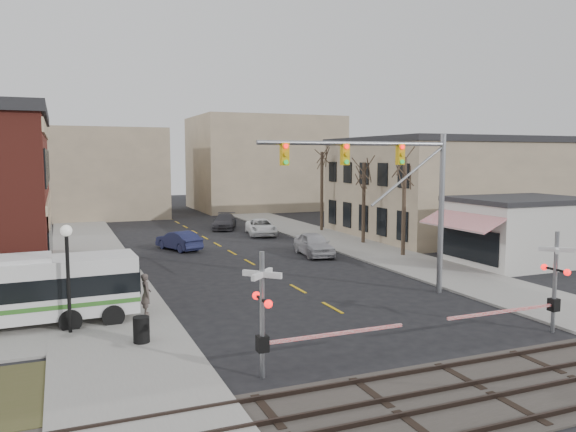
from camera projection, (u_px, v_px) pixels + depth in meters
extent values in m
plane|color=black|center=(354.00, 320.00, 23.80)|extent=(160.00, 160.00, 0.00)
cube|color=gray|center=(91.00, 256.00, 38.61)|extent=(5.00, 60.00, 0.12)
cube|color=gray|center=(337.00, 241.00, 45.78)|extent=(5.00, 60.00, 0.12)
cube|color=#332D28|center=(487.00, 392.00, 16.44)|extent=(160.00, 5.00, 0.06)
cube|color=#2D231E|center=(475.00, 383.00, 16.87)|extent=(160.00, 0.08, 0.14)
cube|color=#2D231E|center=(445.00, 366.00, 18.19)|extent=(160.00, 0.08, 0.14)
cube|color=#2D231E|center=(538.00, 417.00, 14.67)|extent=(160.00, 0.08, 0.14)
cube|color=#2D231E|center=(499.00, 395.00, 15.99)|extent=(160.00, 0.08, 0.14)
cube|color=tan|center=(49.00, 200.00, 33.56)|extent=(0.10, 15.00, 0.50)
cube|color=tan|center=(46.00, 131.00, 33.12)|extent=(0.10, 15.00, 0.70)
cube|color=black|center=(51.00, 241.00, 33.82)|extent=(0.08, 13.00, 2.60)
cube|color=gray|center=(462.00, 189.00, 50.08)|extent=(20.00, 15.00, 8.00)
cube|color=#262628|center=(464.00, 141.00, 49.63)|extent=(20.30, 15.30, 0.50)
cube|color=beige|center=(520.00, 233.00, 36.07)|extent=(8.00, 6.00, 4.00)
cube|color=#262628|center=(521.00, 200.00, 35.84)|extent=(8.20, 6.20, 0.30)
cube|color=red|center=(460.00, 221.00, 34.15)|extent=(1.68, 6.00, 0.87)
cylinder|color=#382B21|center=(404.00, 206.00, 38.44)|extent=(0.28, 0.28, 6.75)
cylinder|color=#382B21|center=(364.00, 203.00, 44.09)|extent=(0.28, 0.28, 6.30)
cylinder|color=#382B21|center=(322.00, 191.00, 51.48)|extent=(0.28, 0.28, 7.20)
cylinder|color=gray|center=(441.00, 214.00, 28.19)|extent=(0.28, 0.28, 8.00)
cylinder|color=gray|center=(357.00, 143.00, 25.97)|extent=(9.79, 0.20, 0.20)
cube|color=gold|center=(400.00, 154.00, 26.93)|extent=(0.35, 0.30, 1.00)
cube|color=gold|center=(345.00, 154.00, 25.80)|extent=(0.35, 0.30, 1.00)
cube|color=gold|center=(284.00, 154.00, 24.66)|extent=(0.35, 0.30, 1.00)
cylinder|color=gray|center=(262.00, 315.00, 17.35)|extent=(0.16, 0.16, 4.00)
cube|color=silver|center=(262.00, 274.00, 17.22)|extent=(1.00, 1.00, 0.18)
cube|color=silver|center=(262.00, 274.00, 17.22)|extent=(1.00, 1.00, 0.18)
sphere|color=#FF0C0C|center=(268.00, 304.00, 16.79)|extent=(0.26, 0.26, 0.26)
sphere|color=#FF0C0C|center=(256.00, 296.00, 17.81)|extent=(0.26, 0.26, 0.26)
cube|color=black|center=(262.00, 344.00, 17.45)|extent=(0.35, 0.35, 0.50)
cube|color=#FF0C0C|center=(337.00, 334.00, 18.43)|extent=(5.00, 0.10, 0.10)
cylinder|color=gray|center=(555.00, 282.00, 21.93)|extent=(0.16, 0.16, 4.00)
cube|color=silver|center=(557.00, 249.00, 21.80)|extent=(1.00, 1.00, 0.18)
cube|color=silver|center=(557.00, 249.00, 21.80)|extent=(1.00, 1.00, 0.18)
sphere|color=#FF0C0C|center=(567.00, 272.00, 21.37)|extent=(0.26, 0.26, 0.26)
sphere|color=#FF0C0C|center=(544.00, 267.00, 22.39)|extent=(0.26, 0.26, 0.26)
cube|color=black|center=(554.00, 305.00, 22.03)|extent=(0.35, 0.35, 0.50)
cube|color=#FF0C0C|center=(502.00, 312.00, 21.05)|extent=(5.00, 0.10, 0.10)
cylinder|color=black|center=(68.00, 284.00, 21.51)|extent=(0.14, 0.14, 3.82)
sphere|color=silver|center=(66.00, 231.00, 21.30)|extent=(0.44, 0.44, 0.44)
cylinder|color=black|center=(141.00, 330.00, 20.51)|extent=(0.60, 0.60, 0.95)
imported|color=#A09FA4|center=(314.00, 244.00, 39.18)|extent=(2.36, 4.85, 1.59)
imported|color=#181B3D|center=(179.00, 241.00, 41.43)|extent=(2.92, 4.57, 1.42)
imported|color=white|center=(261.00, 227.00, 49.35)|extent=(3.24, 5.37, 1.40)
imported|color=#434147|center=(224.00, 222.00, 53.43)|extent=(3.69, 5.30, 1.43)
imported|color=#504540|center=(146.00, 294.00, 24.08)|extent=(0.43, 0.66, 1.79)
imported|color=#303254|center=(60.00, 285.00, 26.18)|extent=(0.98, 0.97, 1.60)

